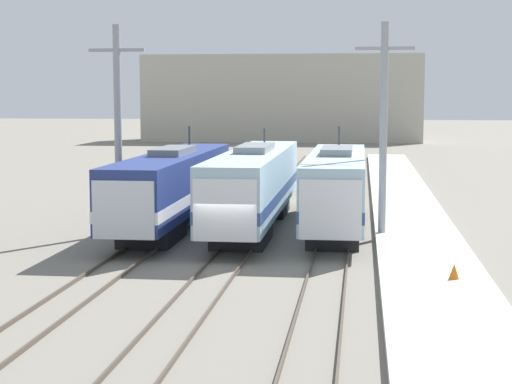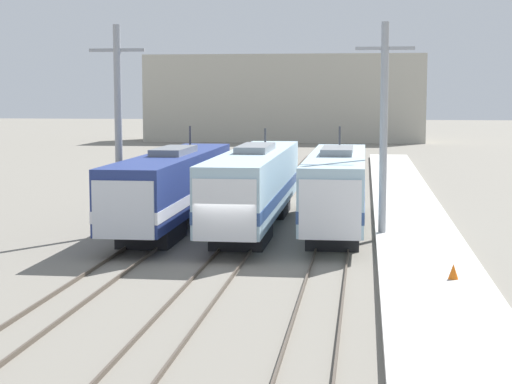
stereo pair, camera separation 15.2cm
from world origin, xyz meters
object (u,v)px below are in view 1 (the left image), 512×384
(locomotive_far_right, at_px, (336,189))
(catenary_tower_left, at_px, (118,127))
(locomotive_far_left, at_px, (171,187))
(locomotive_center, at_px, (254,186))
(traffic_cone, at_px, (454,271))
(catenary_tower_right, at_px, (383,128))

(locomotive_far_right, distance_m, catenary_tower_left, 11.33)
(locomotive_far_left, height_order, locomotive_center, locomotive_far_left)
(locomotive_far_right, bearing_deg, traffic_cone, -69.47)
(catenary_tower_left, bearing_deg, locomotive_far_left, 42.14)
(locomotive_far_left, relative_size, catenary_tower_left, 1.86)
(catenary_tower_right, xyz_separation_m, traffic_cone, (2.34, -10.22, -4.73))
(locomotive_far_right, height_order, catenary_tower_left, catenary_tower_left)
(catenary_tower_left, bearing_deg, catenary_tower_right, 0.00)
(locomotive_far_left, relative_size, locomotive_center, 0.97)
(traffic_cone, bearing_deg, locomotive_far_left, 136.94)
(catenary_tower_left, xyz_separation_m, catenary_tower_right, (12.94, 0.00, 0.00))
(locomotive_far_left, distance_m, locomotive_center, 4.26)
(locomotive_far_right, xyz_separation_m, catenary_tower_left, (-10.68, -2.04, 3.16))
(locomotive_far_left, xyz_separation_m, locomotive_far_right, (8.48, 0.05, 0.03))
(locomotive_center, distance_m, locomotive_far_right, 4.26)
(catenary_tower_left, distance_m, catenary_tower_right, 12.94)
(locomotive_far_left, xyz_separation_m, traffic_cone, (13.07, -12.22, -1.54))
(catenary_tower_right, bearing_deg, locomotive_center, 159.72)
(catenary_tower_right, bearing_deg, catenary_tower_left, 180.00)
(locomotive_far_left, distance_m, traffic_cone, 17.96)
(locomotive_far_right, bearing_deg, catenary_tower_right, -42.14)
(traffic_cone, bearing_deg, locomotive_far_right, 110.53)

